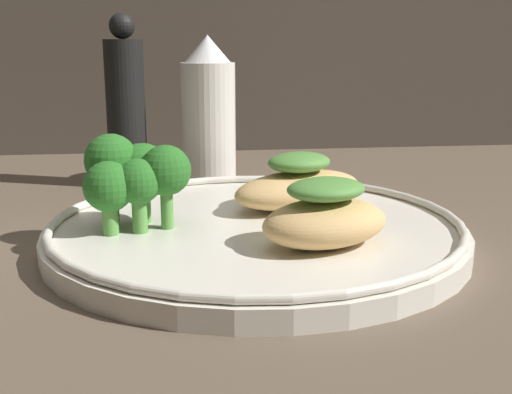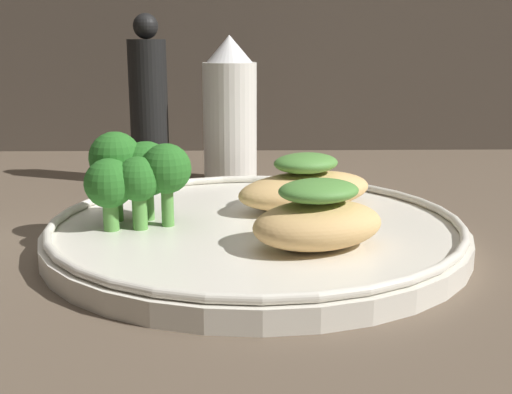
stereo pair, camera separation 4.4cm
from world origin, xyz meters
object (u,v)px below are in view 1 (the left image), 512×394
object	(u,v)px
plate	(256,231)
broccoli_bunch	(134,174)
pepper_grinder	(126,108)
sauce_bottle	(209,114)

from	to	relation	value
plate	broccoli_bunch	bearing A→B (deg)	176.17
plate	broccoli_bunch	xyz separation A→B (cm)	(-8.23, 0.55, 4.12)
pepper_grinder	plate	bearing A→B (deg)	-63.78
broccoli_bunch	sauce_bottle	xyz separation A→B (cm)	(6.12, 19.78, 1.77)
broccoli_bunch	sauce_bottle	distance (cm)	20.78
plate	sauce_bottle	xyz separation A→B (cm)	(-2.11, 20.33, 5.88)
plate	broccoli_bunch	size ratio (longest dim) A/B	4.02
broccoli_bunch	sauce_bottle	bearing A→B (deg)	72.80
plate	pepper_grinder	world-z (taller)	pepper_grinder
plate	pepper_grinder	bearing A→B (deg)	116.22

